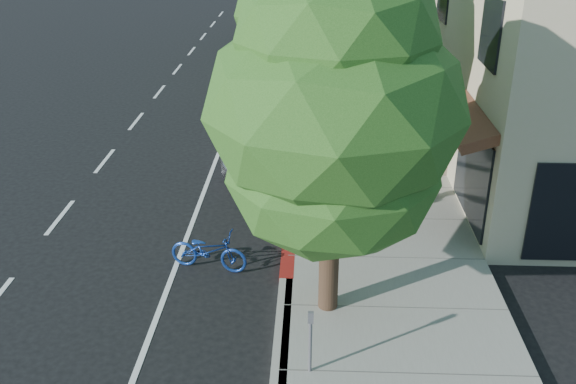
{
  "coord_description": "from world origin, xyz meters",
  "views": [
    {
      "loc": [
        0.52,
        -13.02,
        7.87
      ],
      "look_at": [
        -0.04,
        0.95,
        1.35
      ],
      "focal_mm": 40.0,
      "sensor_mm": 36.0,
      "label": 1
    }
  ],
  "objects_px": {
    "street_tree_0": "(334,114)",
    "dark_sedan": "(257,93)",
    "street_tree_1": "(329,17)",
    "dark_suv_far": "(268,27)",
    "cyclist": "(300,204)",
    "street_tree_2": "(325,6)",
    "silver_suv": "(275,131)",
    "white_pickup": "(283,67)",
    "bicycle": "(209,250)",
    "pedestrian": "(345,102)"
  },
  "relations": [
    {
      "from": "cyclist",
      "to": "dark_sedan",
      "type": "distance_m",
      "value": 10.48
    },
    {
      "from": "street_tree_2",
      "to": "street_tree_1",
      "type": "bearing_deg",
      "value": -90.0
    },
    {
      "from": "street_tree_1",
      "to": "bicycle",
      "type": "relative_size",
      "value": 4.43
    },
    {
      "from": "street_tree_1",
      "to": "dark_suv_far",
      "type": "relative_size",
      "value": 1.78
    },
    {
      "from": "bicycle",
      "to": "pedestrian",
      "type": "bearing_deg",
      "value": -6.8
    },
    {
      "from": "dark_sedan",
      "to": "dark_suv_far",
      "type": "distance_m",
      "value": 13.77
    },
    {
      "from": "bicycle",
      "to": "pedestrian",
      "type": "height_order",
      "value": "pedestrian"
    },
    {
      "from": "street_tree_1",
      "to": "pedestrian",
      "type": "xyz_separation_m",
      "value": [
        0.82,
        5.74,
        -4.04
      ]
    },
    {
      "from": "street_tree_2",
      "to": "silver_suv",
      "type": "distance_m",
      "value": 5.06
    },
    {
      "from": "street_tree_2",
      "to": "dark_suv_far",
      "type": "bearing_deg",
      "value": 101.59
    },
    {
      "from": "silver_suv",
      "to": "street_tree_2",
      "type": "bearing_deg",
      "value": 64.51
    },
    {
      "from": "street_tree_1",
      "to": "dark_sedan",
      "type": "bearing_deg",
      "value": 109.24
    },
    {
      "from": "street_tree_0",
      "to": "cyclist",
      "type": "relative_size",
      "value": 3.64
    },
    {
      "from": "street_tree_2",
      "to": "cyclist",
      "type": "height_order",
      "value": "street_tree_2"
    },
    {
      "from": "street_tree_0",
      "to": "street_tree_1",
      "type": "height_order",
      "value": "street_tree_1"
    },
    {
      "from": "cyclist",
      "to": "street_tree_0",
      "type": "bearing_deg",
      "value": -175.38
    },
    {
      "from": "street_tree_1",
      "to": "dark_sedan",
      "type": "relative_size",
      "value": 1.71
    },
    {
      "from": "street_tree_2",
      "to": "dark_sedan",
      "type": "height_order",
      "value": "street_tree_2"
    },
    {
      "from": "dark_sedan",
      "to": "street_tree_1",
      "type": "bearing_deg",
      "value": -67.03
    },
    {
      "from": "dark_sedan",
      "to": "dark_suv_far",
      "type": "height_order",
      "value": "dark_sedan"
    },
    {
      "from": "street_tree_0",
      "to": "street_tree_2",
      "type": "xyz_separation_m",
      "value": [
        -0.0,
        12.0,
        0.03
      ]
    },
    {
      "from": "street_tree_0",
      "to": "dark_sedan",
      "type": "distance_m",
      "value": 14.05
    },
    {
      "from": "street_tree_0",
      "to": "silver_suv",
      "type": "xyz_separation_m",
      "value": [
        -1.6,
        8.64,
        -3.41
      ]
    },
    {
      "from": "silver_suv",
      "to": "pedestrian",
      "type": "relative_size",
      "value": 4.02
    },
    {
      "from": "street_tree_2",
      "to": "white_pickup",
      "type": "height_order",
      "value": "street_tree_2"
    },
    {
      "from": "silver_suv",
      "to": "white_pickup",
      "type": "bearing_deg",
      "value": 90.99
    },
    {
      "from": "silver_suv",
      "to": "white_pickup",
      "type": "distance_m",
      "value": 9.07
    },
    {
      "from": "bicycle",
      "to": "silver_suv",
      "type": "height_order",
      "value": "silver_suv"
    },
    {
      "from": "street_tree_1",
      "to": "cyclist",
      "type": "distance_m",
      "value": 5.01
    },
    {
      "from": "street_tree_1",
      "to": "dark_suv_far",
      "type": "distance_m",
      "value": 21.75
    },
    {
      "from": "street_tree_2",
      "to": "pedestrian",
      "type": "height_order",
      "value": "street_tree_2"
    },
    {
      "from": "bicycle",
      "to": "dark_sedan",
      "type": "bearing_deg",
      "value": 11.67
    },
    {
      "from": "silver_suv",
      "to": "white_pickup",
      "type": "xyz_separation_m",
      "value": [
        -0.15,
        9.07,
        -0.14
      ]
    },
    {
      "from": "silver_suv",
      "to": "dark_suv_far",
      "type": "distance_m",
      "value": 18.53
    },
    {
      "from": "street_tree_2",
      "to": "bicycle",
      "type": "bearing_deg",
      "value": -104.54
    },
    {
      "from": "street_tree_0",
      "to": "bicycle",
      "type": "relative_size",
      "value": 3.9
    },
    {
      "from": "bicycle",
      "to": "silver_suv",
      "type": "bearing_deg",
      "value": 3.49
    },
    {
      "from": "silver_suv",
      "to": "dark_sedan",
      "type": "bearing_deg",
      "value": 101.61
    },
    {
      "from": "street_tree_1",
      "to": "street_tree_2",
      "type": "distance_m",
      "value": 6.04
    },
    {
      "from": "cyclist",
      "to": "silver_suv",
      "type": "bearing_deg",
      "value": 2.31
    },
    {
      "from": "dark_sedan",
      "to": "pedestrian",
      "type": "xyz_separation_m",
      "value": [
        3.39,
        -1.62,
        0.16
      ]
    },
    {
      "from": "cyclist",
      "to": "dark_suv_far",
      "type": "relative_size",
      "value": 0.43
    },
    {
      "from": "white_pickup",
      "to": "bicycle",
      "type": "bearing_deg",
      "value": -89.91
    },
    {
      "from": "street_tree_0",
      "to": "white_pickup",
      "type": "bearing_deg",
      "value": 95.65
    },
    {
      "from": "dark_sedan",
      "to": "cyclist",
      "type": "bearing_deg",
      "value": -75.72
    },
    {
      "from": "street_tree_0",
      "to": "white_pickup",
      "type": "xyz_separation_m",
      "value": [
        -1.75,
        17.71,
        -3.54
      ]
    },
    {
      "from": "bicycle",
      "to": "dark_suv_far",
      "type": "height_order",
      "value": "dark_suv_far"
    },
    {
      "from": "dark_sedan",
      "to": "white_pickup",
      "type": "height_order",
      "value": "dark_sedan"
    },
    {
      "from": "street_tree_1",
      "to": "white_pickup",
      "type": "bearing_deg",
      "value": 98.51
    },
    {
      "from": "white_pickup",
      "to": "dark_suv_far",
      "type": "xyz_separation_m",
      "value": [
        -1.35,
        9.41,
        0.03
      ]
    }
  ]
}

